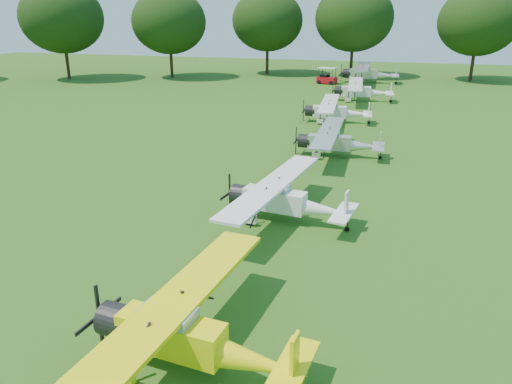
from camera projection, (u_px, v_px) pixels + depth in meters
ground at (271, 238)px, 21.63m from camera, size 160.00×160.00×0.00m
tree_belt at (370, 48)px, 18.10m from camera, size 137.36×130.27×14.52m
aircraft_2 at (186, 334)px, 13.36m from camera, size 6.40×10.18×2.00m
aircraft_3 at (284, 198)px, 23.06m from camera, size 6.21×9.85×1.93m
aircraft_4 at (336, 140)px, 33.27m from camera, size 5.97×9.48×1.87m
aircraft_5 at (335, 110)px, 43.27m from camera, size 6.02×9.59×1.89m
aircraft_6 at (361, 90)px, 53.36m from camera, size 6.54×10.42×2.05m
aircraft_7 at (368, 72)px, 66.43m from camera, size 7.65×12.16×2.40m
golf_cart at (327, 78)px, 65.90m from camera, size 2.72×2.02×2.09m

